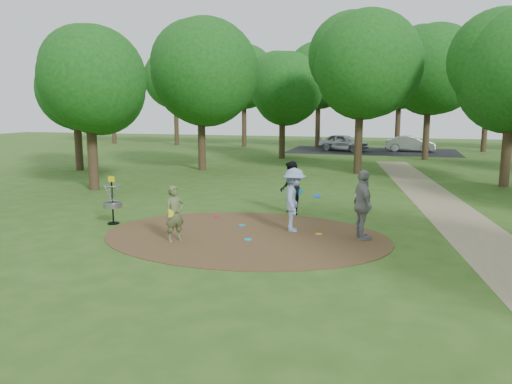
# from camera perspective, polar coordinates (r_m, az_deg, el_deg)

# --- Properties ---
(ground) EXTENTS (100.00, 100.00, 0.00)m
(ground) POSITION_cam_1_polar(r_m,az_deg,el_deg) (14.53, -1.31, -5.05)
(ground) COLOR #2D5119
(ground) RESTS_ON ground
(dirt_clearing) EXTENTS (8.40, 8.40, 0.02)m
(dirt_clearing) POSITION_cam_1_polar(r_m,az_deg,el_deg) (14.53, -1.31, -5.01)
(dirt_clearing) COLOR #47301C
(dirt_clearing) RESTS_ON ground
(footpath) EXTENTS (7.55, 39.89, 0.01)m
(footpath) POSITION_cam_1_polar(r_m,az_deg,el_deg) (16.02, 23.90, -4.48)
(footpath) COLOR #8C7A5B
(footpath) RESTS_ON ground
(parking_lot) EXTENTS (14.00, 8.00, 0.01)m
(parking_lot) POSITION_cam_1_polar(r_m,az_deg,el_deg) (43.63, 13.11, 4.57)
(parking_lot) COLOR black
(parking_lot) RESTS_ON ground
(player_observer_with_disc) EXTENTS (0.65, 0.68, 1.57)m
(player_observer_with_disc) POSITION_cam_1_polar(r_m,az_deg,el_deg) (13.99, -9.27, -2.45)
(player_observer_with_disc) COLOR #576339
(player_observer_with_disc) RESTS_ON ground
(player_throwing_with_disc) EXTENTS (1.27, 1.34, 1.92)m
(player_throwing_with_disc) POSITION_cam_1_polar(r_m,az_deg,el_deg) (14.90, 4.35, -0.92)
(player_throwing_with_disc) COLOR #8399C3
(player_throwing_with_disc) RESTS_ON ground
(player_walking_with_disc) EXTENTS (0.97, 1.10, 1.87)m
(player_walking_with_disc) POSITION_cam_1_polar(r_m,az_deg,el_deg) (17.20, 4.00, 0.43)
(player_walking_with_disc) COLOR black
(player_walking_with_disc) RESTS_ON ground
(player_waiting_with_disc) EXTENTS (0.92, 1.26, 1.98)m
(player_waiting_with_disc) POSITION_cam_1_polar(r_m,az_deg,el_deg) (14.25, 12.11, -1.47)
(player_waiting_with_disc) COLOR gray
(player_waiting_with_disc) RESTS_ON ground
(disc_ground_cyan) EXTENTS (0.22, 0.22, 0.02)m
(disc_ground_cyan) POSITION_cam_1_polar(r_m,az_deg,el_deg) (15.71, -1.63, -3.81)
(disc_ground_cyan) COLOR #1B86DA
(disc_ground_cyan) RESTS_ON dirt_clearing
(disc_ground_blue) EXTENTS (0.22, 0.22, 0.02)m
(disc_ground_blue) POSITION_cam_1_polar(r_m,az_deg,el_deg) (14.06, -0.93, -5.43)
(disc_ground_blue) COLOR #0D9FEB
(disc_ground_blue) RESTS_ON dirt_clearing
(disc_ground_red) EXTENTS (0.22, 0.22, 0.02)m
(disc_ground_red) POSITION_cam_1_polar(r_m,az_deg,el_deg) (16.93, -4.52, -2.85)
(disc_ground_red) COLOR #B3113D
(disc_ground_red) RESTS_ON dirt_clearing
(car_left) EXTENTS (4.56, 3.12, 1.44)m
(car_left) POSITION_cam_1_polar(r_m,az_deg,el_deg) (43.32, 9.96, 5.59)
(car_left) COLOR #AAADB1
(car_left) RESTS_ON ground
(car_right) EXTENTS (4.12, 1.71, 1.33)m
(car_right) POSITION_cam_1_polar(r_m,az_deg,el_deg) (43.93, 17.24, 5.29)
(car_right) COLOR #B6B9BF
(car_right) RESTS_ON ground
(disc_ground_orange) EXTENTS (0.22, 0.22, 0.02)m
(disc_ground_orange) POSITION_cam_1_polar(r_m,az_deg,el_deg) (14.75, 7.20, -4.78)
(disc_ground_orange) COLOR orange
(disc_ground_orange) RESTS_ON dirt_clearing
(disc_golf_basket) EXTENTS (0.63, 0.63, 1.54)m
(disc_golf_basket) POSITION_cam_1_polar(r_m,az_deg,el_deg) (16.48, -16.11, -0.55)
(disc_golf_basket) COLOR black
(disc_golf_basket) RESTS_ON ground
(tree_ring) EXTENTS (37.11, 45.40, 9.16)m
(tree_ring) POSITION_cam_1_polar(r_m,az_deg,el_deg) (23.17, 13.12, 13.26)
(tree_ring) COLOR #332316
(tree_ring) RESTS_ON ground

